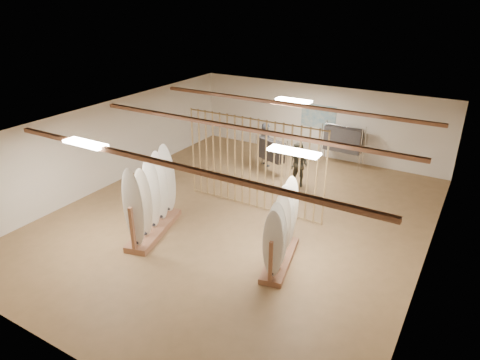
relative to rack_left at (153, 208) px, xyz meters
The scene contains 16 objects.
floor 2.59m from the rack_left, 49.82° to the left, with size 12.00×12.00×0.00m, color olive.
ceiling 3.22m from the rack_left, 49.82° to the left, with size 12.00×12.00×0.00m, color gray.
wall_back 8.08m from the rack_left, 78.55° to the left, with size 12.00×12.00×0.00m, color silver.
wall_front 4.46m from the rack_left, 68.74° to the right, with size 12.00×12.00×0.00m, color silver.
wall_left 3.95m from the rack_left, 150.91° to the left, with size 12.00×12.00×0.00m, color silver.
wall_right 6.90m from the rack_left, 16.01° to the left, with size 12.00×12.00×0.00m, color silver.
ceiling_slats 3.17m from the rack_left, 49.82° to the left, with size 9.50×6.12×0.10m, color #976144.
light_panels 3.18m from the rack_left, 49.82° to the left, with size 1.20×0.35×0.06m, color white.
bamboo_partition 3.20m from the rack_left, 59.31° to the left, with size 4.45×0.05×2.78m.
poster 8.08m from the rack_left, 78.52° to the left, with size 1.40×0.03×0.90m, color teal.
rack_left is the anchor object (origin of this frame).
rack_right 3.60m from the rack_left, ahead, with size 0.94×2.08×1.92m.
clothing_rack_a 5.44m from the rack_left, 81.26° to the left, with size 1.18×0.69×1.32m.
clothing_rack_b 7.82m from the rack_left, 68.86° to the left, with size 1.49×0.41×1.59m.
shopper_a 5.89m from the rack_left, 86.57° to the left, with size 0.69×0.46×1.88m, color #26292E.
shopper_b 5.27m from the rack_left, 66.23° to the left, with size 0.82×0.64×1.71m, color #36342A.
Camera 1 is at (5.55, -9.42, 6.08)m, focal length 32.00 mm.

